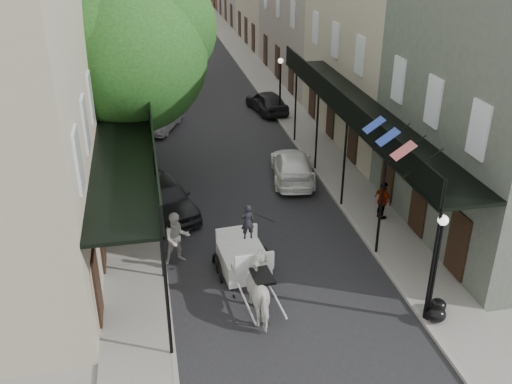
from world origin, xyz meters
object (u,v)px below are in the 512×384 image
lamppost_left (152,180)px  lamppost_right_far (280,87)px  pedestrian_walking (177,238)px  tree_far (135,12)px  tree_near (138,47)px  pedestrian_sidewalk_left (121,132)px  horse (263,290)px  car_right_near (292,166)px  car_left_mid (162,119)px  car_right_far (267,102)px  car_left_far (150,68)px  pedestrian_sidewalk_right (383,201)px  car_left_near (166,197)px  lamppost_right_near (435,267)px  carriage (240,238)px

lamppost_left → lamppost_right_far: same height
pedestrian_walking → tree_far: bearing=82.7°
tree_near → pedestrian_sidewalk_left: size_ratio=6.06×
tree_far → horse: tree_far is taller
tree_far → pedestrian_walking: (0.83, -21.18, -4.82)m
pedestrian_sidewalk_left → car_right_near: bearing=108.5°
tree_far → car_left_mid: 8.47m
lamppost_right_far → car_right_far: lamppost_right_far is taller
tree_far → car_left_mid: tree_far is taller
tree_far → car_left_far: bearing=82.1°
lamppost_left → car_right_far: bearing=60.3°
pedestrian_sidewalk_right → car_left_near: size_ratio=0.37×
tree_far → pedestrian_sidewalk_left: size_ratio=5.42×
lamppost_right_near → horse: size_ratio=1.70×
carriage → pedestrian_sidewalk_right: 6.78m
pedestrian_sidewalk_right → car_right_far: 15.15m
horse → car_left_near: (-2.64, 7.56, -0.15)m
pedestrian_walking → carriage: bearing=-28.3°
car_left_far → car_right_far: 12.45m
carriage → car_right_far: 17.93m
carriage → car_left_near: (-2.41, 4.70, -0.43)m
horse → car_left_far: 30.48m
car_left_mid → lamppost_right_near: bearing=-47.5°
tree_far → car_right_far: size_ratio=2.07×
lamppost_right_far → pedestrian_sidewalk_right: (1.12, -13.54, -1.10)m
tree_near → lamppost_right_near: tree_near is taller
carriage → car_left_near: size_ratio=0.68×
lamppost_left → pedestrian_sidewalk_right: (9.32, -1.54, -1.10)m
horse → pedestrian_walking: (-2.46, 3.61, 0.09)m
lamppost_left → car_right_near: bearing=25.8°
pedestrian_sidewalk_right → car_left_mid: size_ratio=0.42×
lamppost_right_far → carriage: lamppost_right_far is taller
lamppost_right_far → horse: (-5.06, -18.61, -1.13)m
car_left_far → car_right_near: 21.41m
tree_far → car_left_mid: (1.06, -6.61, -5.19)m
pedestrian_sidewalk_right → car_left_far: bearing=2.0°
carriage → pedestrian_sidewalk_right: carriage is taller
lamppost_right_near → lamppost_left: same height
lamppost_right_near → carriage: (-5.29, 4.25, -0.85)m
pedestrian_sidewalk_left → car_right_far: size_ratio=0.38×
lamppost_right_near → pedestrian_walking: bearing=146.4°
carriage → pedestrian_sidewalk_right: bearing=14.3°
lamppost_right_far → horse: 19.32m
horse → car_right_near: horse is taller
lamppost_right_near → pedestrian_walking: size_ratio=1.83×
lamppost_right_far → car_left_mid: bearing=-176.6°
lamppost_right_far → car_right_near: (-1.50, -8.77, -1.37)m
lamppost_right_near → car_left_far: (-7.57, 31.76, -1.31)m
pedestrian_sidewalk_right → car_left_near: (-8.82, 2.49, -0.18)m
lamppost_right_far → car_left_far: 14.05m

